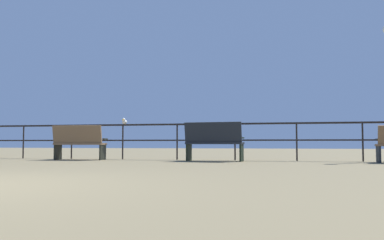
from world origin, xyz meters
name	(u,v)px	position (x,y,z in m)	size (l,w,h in m)	color
pier_railing	(150,133)	(0.00, 7.31, 0.75)	(18.14, 0.05, 1.03)	black
bench_near_left	(79,141)	(-1.87, 6.64, 0.53)	(1.46, 0.65, 0.96)	brown
bench_near_right	(214,140)	(1.99, 6.63, 0.56)	(1.55, 0.74, 1.02)	black
seagull_on_rail	(124,121)	(-0.77, 7.29, 1.11)	(0.18, 0.38, 0.18)	silver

